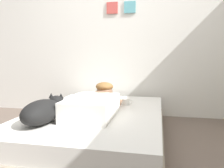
% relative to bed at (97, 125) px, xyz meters
% --- Properties ---
extents(ground_plane, '(12.86, 12.86, 0.00)m').
position_rel_bed_xyz_m(ground_plane, '(0.07, -0.54, -0.14)').
color(ground_plane, '#66564C').
extents(back_wall, '(4.43, 0.12, 2.50)m').
position_rel_bed_xyz_m(back_wall, '(0.07, 1.13, 1.11)').
color(back_wall, silver).
rests_on(back_wall, ground).
extents(bed, '(1.35, 1.96, 0.29)m').
position_rel_bed_xyz_m(bed, '(0.00, 0.00, 0.00)').
color(bed, gray).
rests_on(bed, ground).
extents(pillow, '(0.52, 0.32, 0.11)m').
position_rel_bed_xyz_m(pillow, '(-0.21, 0.56, 0.20)').
color(pillow, white).
rests_on(pillow, bed).
extents(person_lying, '(0.43, 0.92, 0.27)m').
position_rel_bed_xyz_m(person_lying, '(0.01, -0.08, 0.25)').
color(person_lying, white).
rests_on(person_lying, bed).
extents(dog, '(0.26, 0.57, 0.21)m').
position_rel_bed_xyz_m(dog, '(-0.33, -0.49, 0.25)').
color(dog, black).
rests_on(dog, bed).
extents(coffee_cup, '(0.12, 0.09, 0.07)m').
position_rel_bed_xyz_m(coffee_cup, '(0.25, 0.36, 0.19)').
color(coffee_cup, white).
rests_on(coffee_cup, bed).
extents(cell_phone, '(0.07, 0.14, 0.01)m').
position_rel_bed_xyz_m(cell_phone, '(-0.22, -0.31, 0.15)').
color(cell_phone, black).
rests_on(cell_phone, bed).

